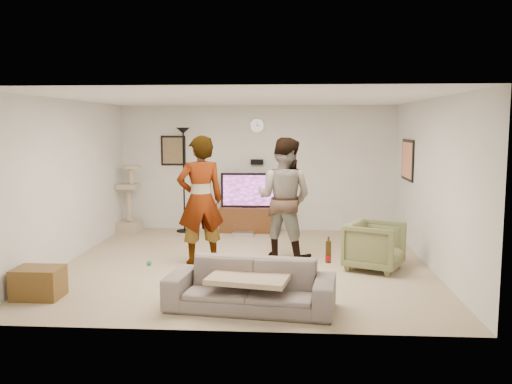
# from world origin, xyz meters

# --- Properties ---
(floor) EXTENTS (5.50, 5.50, 0.02)m
(floor) POSITION_xyz_m (0.00, 0.00, -0.01)
(floor) COLOR tan
(floor) RESTS_ON ground
(ceiling) EXTENTS (5.50, 5.50, 0.02)m
(ceiling) POSITION_xyz_m (0.00, 0.00, 2.51)
(ceiling) COLOR white
(ceiling) RESTS_ON wall_back
(wall_back) EXTENTS (5.50, 0.04, 2.50)m
(wall_back) POSITION_xyz_m (0.00, 2.75, 1.25)
(wall_back) COLOR silver
(wall_back) RESTS_ON floor
(wall_front) EXTENTS (5.50, 0.04, 2.50)m
(wall_front) POSITION_xyz_m (0.00, -2.75, 1.25)
(wall_front) COLOR silver
(wall_front) RESTS_ON floor
(wall_left) EXTENTS (0.04, 5.50, 2.50)m
(wall_left) POSITION_xyz_m (-2.75, 0.00, 1.25)
(wall_left) COLOR silver
(wall_left) RESTS_ON floor
(wall_right) EXTENTS (0.04, 5.50, 2.50)m
(wall_right) POSITION_xyz_m (2.75, 0.00, 1.25)
(wall_right) COLOR silver
(wall_right) RESTS_ON floor
(wall_clock) EXTENTS (0.26, 0.04, 0.26)m
(wall_clock) POSITION_xyz_m (0.00, 2.72, 2.10)
(wall_clock) COLOR white
(wall_clock) RESTS_ON wall_back
(wall_speaker) EXTENTS (0.25, 0.10, 0.10)m
(wall_speaker) POSITION_xyz_m (0.00, 2.69, 1.38)
(wall_speaker) COLOR black
(wall_speaker) RESTS_ON wall_back
(picture_back) EXTENTS (0.42, 0.03, 0.52)m
(picture_back) POSITION_xyz_m (-1.70, 2.73, 1.60)
(picture_back) COLOR brown
(picture_back) RESTS_ON wall_back
(picture_right) EXTENTS (0.03, 0.78, 0.62)m
(picture_right) POSITION_xyz_m (2.73, 1.60, 1.50)
(picture_right) COLOR #FA8F63
(picture_right) RESTS_ON wall_right
(tv_stand) EXTENTS (1.19, 0.45, 0.50)m
(tv_stand) POSITION_xyz_m (-0.13, 2.50, 0.25)
(tv_stand) COLOR #492913
(tv_stand) RESTS_ON floor
(console_box) EXTENTS (0.40, 0.30, 0.07)m
(console_box) POSITION_xyz_m (-0.22, 2.11, 0.04)
(console_box) COLOR silver
(console_box) RESTS_ON floor
(tv) EXTENTS (1.14, 0.08, 0.68)m
(tv) POSITION_xyz_m (-0.13, 2.50, 0.83)
(tv) COLOR black
(tv) RESTS_ON tv_stand
(tv_screen) EXTENTS (1.05, 0.01, 0.60)m
(tv_screen) POSITION_xyz_m (-0.13, 2.46, 0.83)
(tv_screen) COLOR #B44DD8
(tv_screen) RESTS_ON tv
(floor_lamp) EXTENTS (0.32, 0.32, 2.07)m
(floor_lamp) POSITION_xyz_m (-1.43, 2.43, 1.03)
(floor_lamp) COLOR black
(floor_lamp) RESTS_ON floor
(cat_tree) EXTENTS (0.45, 0.45, 1.34)m
(cat_tree) POSITION_xyz_m (-2.53, 2.34, 0.67)
(cat_tree) COLOR tan
(cat_tree) RESTS_ON floor
(person_left) EXTENTS (0.84, 0.71, 1.96)m
(person_left) POSITION_xyz_m (-0.68, -0.04, 0.98)
(person_left) COLOR #ABABAB
(person_left) RESTS_ON floor
(person_right) EXTENTS (1.14, 1.03, 1.92)m
(person_right) POSITION_xyz_m (0.57, 0.43, 0.96)
(person_right) COLOR #304F8F
(person_right) RESTS_ON floor
(sofa) EXTENTS (2.00, 0.99, 0.56)m
(sofa) POSITION_xyz_m (0.23, -2.05, 0.28)
(sofa) COLOR slate
(sofa) RESTS_ON floor
(throw_blanket) EXTENTS (1.02, 0.86, 0.06)m
(throw_blanket) POSITION_xyz_m (0.22, -2.05, 0.38)
(throw_blanket) COLOR tan
(throw_blanket) RESTS_ON sofa
(beer_bottle) EXTENTS (0.06, 0.06, 0.25)m
(beer_bottle) POSITION_xyz_m (1.11, -2.05, 0.69)
(beer_bottle) COLOR #43290A
(beer_bottle) RESTS_ON sofa
(armchair) EXTENTS (1.02, 1.01, 0.71)m
(armchair) POSITION_xyz_m (1.91, -0.22, 0.35)
(armchair) COLOR #62653E
(armchair) RESTS_ON floor
(side_table) EXTENTS (0.57, 0.43, 0.38)m
(side_table) POSITION_xyz_m (-2.40, -1.82, 0.19)
(side_table) COLOR #553A18
(side_table) RESTS_ON floor
(toy_ball) EXTENTS (0.07, 0.07, 0.07)m
(toy_ball) POSITION_xyz_m (-1.45, -0.21, 0.04)
(toy_ball) COLOR #128273
(toy_ball) RESTS_ON floor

